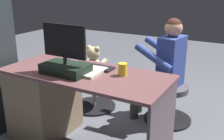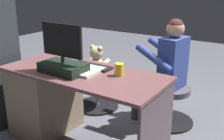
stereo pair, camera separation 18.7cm
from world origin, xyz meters
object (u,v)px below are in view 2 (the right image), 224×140
object	(u,v)px
desk	(53,97)
visitor_chair	(170,103)
office_chair_teddy	(97,89)
monitor	(63,60)
keyboard	(91,66)
teddy_bear	(97,62)
cup	(119,70)
tv_remote	(51,62)
person	(165,64)
computer_mouse	(67,60)

from	to	relation	value
desk	visitor_chair	size ratio (longest dim) A/B	2.87
office_chair_teddy	monitor	bearing A→B (deg)	107.67
keyboard	visitor_chair	size ratio (longest dim) A/B	0.78
monitor	teddy_bear	bearing A→B (deg)	-72.59
desk	cup	distance (m)	0.85
keyboard	teddy_bear	size ratio (longest dim) A/B	1.13
tv_remote	cup	bearing A→B (deg)	153.17
person	office_chair_teddy	bearing A→B (deg)	7.82
cup	office_chair_teddy	xyz separation A→B (m)	(0.73, -0.65, -0.57)
computer_mouse	visitor_chair	world-z (taller)	computer_mouse
office_chair_teddy	person	world-z (taller)	person
office_chair_teddy	visitor_chair	size ratio (longest dim) A/B	1.01
computer_mouse	office_chair_teddy	xyz separation A→B (m)	(0.07, -0.57, -0.53)
cup	person	bearing A→B (deg)	-98.12
office_chair_teddy	person	distance (m)	0.95
desk	visitor_chair	bearing A→B (deg)	-137.06
keyboard	visitor_chair	bearing A→B (deg)	-127.00
desk	office_chair_teddy	size ratio (longest dim) A/B	2.86
office_chair_teddy	tv_remote	bearing A→B (deg)	87.30
monitor	tv_remote	size ratio (longest dim) A/B	2.92
cup	office_chair_teddy	bearing A→B (deg)	-41.55
tv_remote	teddy_bear	world-z (taller)	teddy_bear
computer_mouse	tv_remote	size ratio (longest dim) A/B	0.64
person	tv_remote	bearing A→B (deg)	43.10
tv_remote	office_chair_teddy	bearing A→B (deg)	-123.55
computer_mouse	teddy_bear	xyz separation A→B (m)	(0.07, -0.59, -0.18)
keyboard	cup	xyz separation A→B (m)	(-0.35, 0.06, 0.04)
keyboard	tv_remote	size ratio (longest dim) A/B	2.80
visitor_chair	person	distance (m)	0.44
computer_mouse	monitor	bearing A→B (deg)	126.65
cup	visitor_chair	xyz separation A→B (m)	(-0.19, -0.77, -0.57)
cup	teddy_bear	world-z (taller)	cup
desk	person	world-z (taller)	person
cup	office_chair_teddy	distance (m)	1.13
keyboard	person	distance (m)	0.84
visitor_chair	person	size ratio (longest dim) A/B	0.46
cup	teddy_bear	distance (m)	1.01
office_chair_teddy	computer_mouse	bearing A→B (deg)	96.50
tv_remote	office_chair_teddy	xyz separation A→B (m)	(-0.03, -0.70, -0.52)
monitor	teddy_bear	world-z (taller)	monitor
monitor	tv_remote	xyz separation A→B (m)	(0.30, -0.15, -0.10)
keyboard	person	bearing A→B (deg)	-123.07
tv_remote	office_chair_teddy	world-z (taller)	tv_remote
teddy_bear	person	xyz separation A→B (m)	(-0.84, -0.10, 0.09)
teddy_bear	monitor	bearing A→B (deg)	107.41
monitor	visitor_chair	bearing A→B (deg)	-123.61
visitor_chair	keyboard	bearing A→B (deg)	53.00
computer_mouse	tv_remote	distance (m)	0.16
monitor	keyboard	size ratio (longest dim) A/B	1.04
computer_mouse	visitor_chair	distance (m)	1.22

